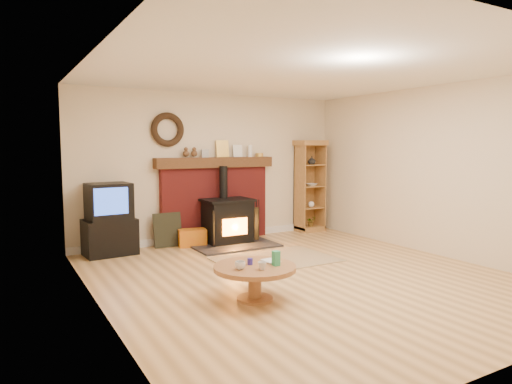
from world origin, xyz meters
TOP-DOWN VIEW (x-y plane):
  - ground at (0.00, 0.00)m, footprint 5.50×5.50m
  - room_shell at (-0.02, 0.09)m, footprint 5.02×5.52m
  - chimney_breast at (0.00, 2.67)m, footprint 2.20×0.22m
  - wood_stove at (0.06, 2.28)m, footprint 1.40×1.00m
  - area_rug at (0.16, 0.90)m, footprint 1.71×1.18m
  - tv_unit at (-1.89, 2.47)m, footprint 0.79×0.59m
  - curio_cabinet at (1.98, 2.55)m, footprint 0.58×0.41m
  - firelog_box at (-0.56, 2.40)m, footprint 0.51×0.38m
  - leaning_painting at (-0.93, 2.55)m, footprint 0.48×0.13m
  - fire_tools at (0.71, 2.50)m, footprint 0.19×0.16m
  - coffee_table at (-0.98, -0.48)m, footprint 0.90×0.90m

SIDE VIEW (x-z plane):
  - ground at x=0.00m, z-range 0.00..0.00m
  - area_rug at x=0.16m, z-range 0.00..0.01m
  - firelog_box at x=-0.56m, z-range 0.00..0.29m
  - fire_tools at x=0.71m, z-range -0.19..0.51m
  - leaning_painting at x=-0.93m, z-range 0.00..0.57m
  - coffee_table at x=-0.98m, z-range 0.04..0.59m
  - wood_stove at x=0.06m, z-range -0.29..1.05m
  - tv_unit at x=-1.89m, z-range -0.02..1.09m
  - chimney_breast at x=0.00m, z-range -0.09..1.69m
  - curio_cabinet at x=1.98m, z-range 0.00..1.79m
  - room_shell at x=-0.02m, z-range 0.41..3.02m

